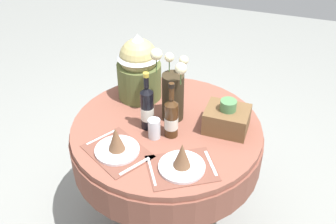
{
  "coord_description": "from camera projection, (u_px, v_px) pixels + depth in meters",
  "views": [
    {
      "loc": [
        0.61,
        -1.72,
        2.18
      ],
      "look_at": [
        0.0,
        0.03,
        0.86
      ],
      "focal_mm": 42.19,
      "sensor_mm": 36.0,
      "label": 1
    }
  ],
  "objects": [
    {
      "name": "wine_bottle_left",
      "position": [
        147.0,
        108.0,
        2.21
      ],
      "size": [
        0.08,
        0.08,
        0.36
      ],
      "color": "black",
      "rests_on": "dining_table"
    },
    {
      "name": "tumbler_near_right",
      "position": [
        154.0,
        129.0,
        2.18
      ],
      "size": [
        0.07,
        0.07,
        0.12
      ],
      "primitive_type": "cylinder",
      "color": "silver",
      "rests_on": "dining_table"
    },
    {
      "name": "place_setting_right",
      "position": [
        182.0,
        162.0,
        1.98
      ],
      "size": [
        0.43,
        0.4,
        0.16
      ],
      "color": "brown",
      "rests_on": "dining_table"
    },
    {
      "name": "gift_tub_back_left",
      "position": [
        139.0,
        65.0,
        2.43
      ],
      "size": [
        0.28,
        0.28,
        0.43
      ],
      "color": "#566033",
      "rests_on": "dining_table"
    },
    {
      "name": "woven_basket_side_right",
      "position": [
        227.0,
        118.0,
        2.24
      ],
      "size": [
        0.24,
        0.2,
        0.19
      ],
      "color": "brown",
      "rests_on": "dining_table"
    },
    {
      "name": "flower_vase",
      "position": [
        173.0,
        91.0,
        2.26
      ],
      "size": [
        0.23,
        0.18,
        0.44
      ],
      "color": "#332819",
      "rests_on": "dining_table"
    },
    {
      "name": "dining_table",
      "position": [
        166.0,
        146.0,
        2.39
      ],
      "size": [
        1.14,
        1.14,
        0.78
      ],
      "color": "brown",
      "rests_on": "ground"
    },
    {
      "name": "place_setting_left",
      "position": [
        117.0,
        145.0,
        2.09
      ],
      "size": [
        0.42,
        0.39,
        0.16
      ],
      "color": "brown",
      "rests_on": "dining_table"
    },
    {
      "name": "ground",
      "position": [
        167.0,
        214.0,
        2.75
      ],
      "size": [
        8.0,
        8.0,
        0.0
      ],
      "primitive_type": "plane",
      "color": "gray"
    },
    {
      "name": "wine_bottle_centre",
      "position": [
        171.0,
        117.0,
        2.16
      ],
      "size": [
        0.08,
        0.08,
        0.34
      ],
      "color": "#422814",
      "rests_on": "dining_table"
    }
  ]
}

